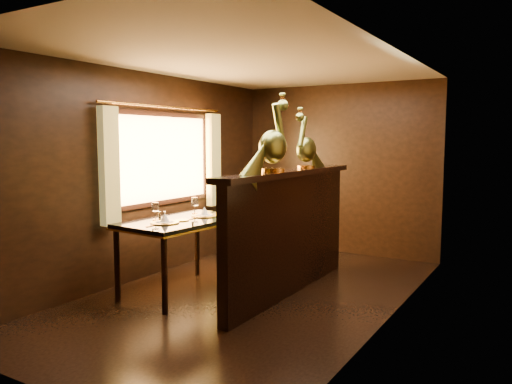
# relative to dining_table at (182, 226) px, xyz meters

# --- Properties ---
(ground) EXTENTS (5.00, 5.00, 0.00)m
(ground) POSITION_rel_dining_table_xyz_m (0.70, 0.29, -0.74)
(ground) COLOR black
(ground) RESTS_ON ground
(room_shell) EXTENTS (3.04, 5.04, 2.52)m
(room_shell) POSITION_rel_dining_table_xyz_m (0.62, 0.30, 0.84)
(room_shell) COLOR black
(room_shell) RESTS_ON ground
(partition) EXTENTS (0.26, 2.70, 1.36)m
(partition) POSITION_rel_dining_table_xyz_m (1.03, 0.59, -0.03)
(partition) COLOR black
(partition) RESTS_ON ground
(dining_table) EXTENTS (0.94, 1.44, 1.02)m
(dining_table) POSITION_rel_dining_table_xyz_m (0.00, 0.00, 0.00)
(dining_table) COLOR black
(dining_table) RESTS_ON ground
(chair_left) EXTENTS (0.48, 0.50, 1.22)m
(chair_left) POSITION_rel_dining_table_xyz_m (0.61, 0.76, -0.11)
(chair_left) COLOR black
(chair_left) RESTS_ON ground
(chair_right) EXTENTS (0.53, 0.55, 1.31)m
(chair_right) POSITION_rel_dining_table_xyz_m (0.38, 0.93, -0.06)
(chair_right) COLOR black
(chair_right) RESTS_ON ground
(peacock_left) EXTENTS (0.26, 0.68, 0.81)m
(peacock_left) POSITION_rel_dining_table_xyz_m (1.03, 0.19, 1.02)
(peacock_left) COLOR #174732
(peacock_left) RESTS_ON partition
(peacock_right) EXTENTS (0.22, 0.58, 0.69)m
(peacock_right) POSITION_rel_dining_table_xyz_m (1.03, 0.98, 0.96)
(peacock_right) COLOR #174732
(peacock_right) RESTS_ON partition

